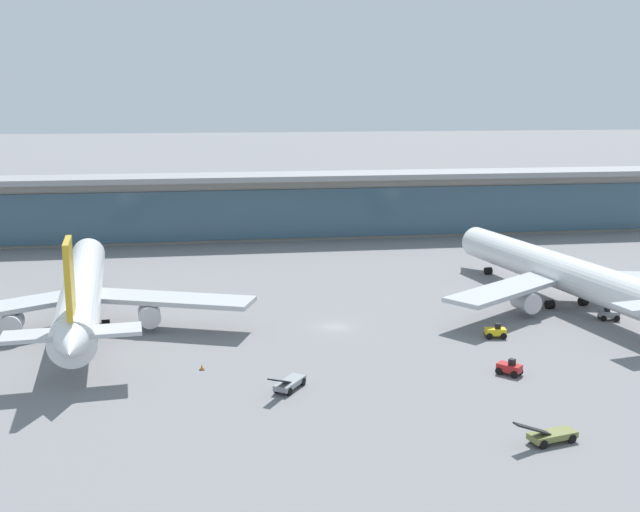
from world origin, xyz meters
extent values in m
plane|color=slate|center=(0.00, 0.00, 0.00)|extent=(1200.00, 1200.00, 0.00)
cylinder|color=white|center=(-35.91, 6.66, 5.32)|extent=(10.57, 53.51, 5.61)
cone|color=white|center=(-38.61, 35.39, 5.32)|extent=(5.95, 5.54, 5.50)
cone|color=white|center=(-33.23, -21.78, 5.88)|extent=(5.61, 6.62, 5.05)
cube|color=black|center=(-38.31, 32.19, 6.30)|extent=(4.41, 2.71, 0.68)
cube|color=#B7BABF|center=(-23.41, 2.93, 4.34)|extent=(24.82, 14.32, 0.68)
cylinder|color=silver|center=(-44.55, 0.38, 2.40)|extent=(3.46, 4.34, 3.10)
cylinder|color=silver|center=(-26.24, 2.10, 2.40)|extent=(3.46, 4.34, 3.10)
cube|color=gold|center=(-33.69, -16.94, 12.48)|extent=(1.31, 6.81, 8.71)
cube|color=#B7BABF|center=(-33.60, -17.90, 6.16)|extent=(15.81, 5.69, 0.48)
cylinder|color=black|center=(-38.72, 3.48, 0.68)|extent=(1.28, 1.46, 1.35)
cylinder|color=black|center=(-32.55, 4.06, 0.68)|extent=(1.28, 1.46, 1.35)
cylinder|color=black|center=(-37.90, 27.86, 0.68)|extent=(1.28, 1.46, 1.35)
cylinder|color=white|center=(37.68, 7.74, 5.32)|extent=(14.13, 53.43, 5.61)
cone|color=white|center=(33.02, 36.21, 5.32)|extent=(6.24, 5.87, 5.50)
cube|color=black|center=(33.54, 33.04, 6.30)|extent=(4.53, 2.97, 0.68)
cube|color=#B7BABF|center=(26.53, 0.96, 4.34)|extent=(23.32, 19.03, 0.68)
cube|color=#B7BABF|center=(50.41, 4.87, 4.34)|extent=(24.95, 12.89, 0.68)
cylinder|color=silver|center=(29.49, 0.87, 2.40)|extent=(3.71, 4.51, 3.10)
cylinder|color=silver|center=(47.63, 3.84, 2.40)|extent=(3.71, 4.51, 3.10)
cylinder|color=black|center=(35.09, 4.37, 0.68)|extent=(1.36, 1.52, 1.35)
cylinder|color=black|center=(41.21, 5.37, 0.68)|extent=(1.36, 1.52, 1.35)
cylinder|color=black|center=(34.25, 28.75, 0.68)|extent=(1.36, 1.52, 1.35)
cube|color=#B21E1E|center=(17.30, -22.76, 0.90)|extent=(3.01, 3.07, 0.90)
cube|color=black|center=(17.51, -22.98, 1.70)|extent=(0.99, 0.99, 0.70)
cylinder|color=black|center=(16.11, -22.52, 0.45)|extent=(0.82, 0.85, 0.90)
cylinder|color=black|center=(17.16, -21.55, 0.45)|extent=(0.82, 0.85, 0.90)
cylinder|color=black|center=(17.45, -23.96, 0.45)|extent=(0.82, 0.85, 0.90)
cylinder|color=black|center=(18.49, -22.99, 0.45)|extent=(0.82, 0.85, 0.90)
cube|color=gray|center=(41.01, -2.93, 0.90)|extent=(3.05, 2.04, 0.90)
cube|color=black|center=(40.71, -2.87, 1.70)|extent=(0.83, 0.83, 0.70)
cylinder|color=black|center=(42.11, -2.44, 0.45)|extent=(0.94, 0.46, 0.90)
cylinder|color=black|center=(41.82, -3.83, 0.45)|extent=(0.94, 0.46, 0.90)
cylinder|color=black|center=(40.20, -2.03, 0.45)|extent=(0.94, 0.46, 0.90)
cylinder|color=black|center=(39.90, -3.43, 0.45)|extent=(0.94, 0.46, 0.90)
cube|color=yellow|center=(21.07, -8.60, 0.90)|extent=(2.97, 1.85, 0.90)
cube|color=black|center=(21.37, -8.64, 1.70)|extent=(0.78, 0.78, 0.70)
cylinder|color=black|center=(20.01, -9.18, 0.45)|extent=(0.93, 0.39, 0.90)
cylinder|color=black|center=(20.19, -7.76, 0.45)|extent=(0.93, 0.39, 0.90)
cylinder|color=black|center=(21.95, -9.43, 0.45)|extent=(0.93, 0.39, 0.90)
cylinder|color=black|center=(22.13, -8.02, 0.45)|extent=(0.93, 0.39, 0.90)
cube|color=gray|center=(-9.22, -23.31, 0.75)|extent=(4.22, 4.97, 0.60)
cube|color=black|center=(-10.60, -25.30, 1.84)|extent=(2.99, 3.76, 1.72)
cylinder|color=black|center=(-9.49, -25.16, 0.45)|extent=(0.74, 0.90, 0.90)
cylinder|color=black|center=(-10.86, -24.22, 0.45)|extent=(0.74, 0.90, 0.90)
cylinder|color=black|center=(-7.58, -22.40, 0.45)|extent=(0.74, 0.90, 0.90)
cylinder|color=black|center=(-8.94, -21.46, 0.45)|extent=(0.74, 0.90, 0.90)
cube|color=olive|center=(14.16, -41.10, 0.75)|extent=(5.08, 2.85, 0.60)
cube|color=black|center=(11.79, -41.66, 1.84)|extent=(4.06, 1.78, 1.72)
cylinder|color=black|center=(12.71, -42.29, 0.45)|extent=(0.94, 0.48, 0.90)
cylinder|color=black|center=(12.33, -40.68, 0.45)|extent=(0.94, 0.48, 0.90)
cylinder|color=black|center=(15.98, -41.53, 0.45)|extent=(0.94, 0.48, 0.90)
cylinder|color=black|center=(15.60, -39.91, 0.45)|extent=(0.94, 0.48, 0.90)
cube|color=#9E998E|center=(0.00, 72.48, 7.00)|extent=(190.58, 8.00, 14.00)
cube|color=#3D5B70|center=(0.00, 68.18, 6.30)|extent=(186.77, 0.50, 11.20)
cube|color=gray|center=(0.00, 70.48, 14.60)|extent=(194.39, 12.80, 1.20)
cone|color=orange|center=(-19.10, -15.29, 0.35)|extent=(0.44, 0.44, 0.70)
cube|color=black|center=(-19.10, -15.29, 0.02)|extent=(0.62, 0.62, 0.04)
camera|label=1|loc=(-18.84, -106.98, 32.90)|focal=43.88mm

